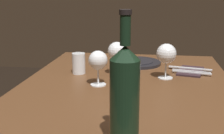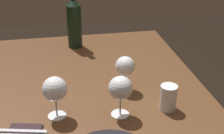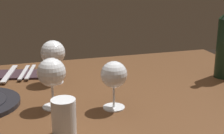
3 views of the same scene
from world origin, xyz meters
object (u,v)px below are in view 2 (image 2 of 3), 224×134
Objects in this scene: wine_glass_right at (55,90)px; wine_glass_centre at (120,89)px; wine_glass_left at (125,67)px; fork_outer at (20,131)px; water_tumbler at (168,99)px; wine_bottle at (74,22)px.

wine_glass_centre is at bearing 81.88° from wine_glass_right.
fork_outer is (0.22, -0.40, -0.09)m from wine_glass_left.
wine_glass_right is 0.23m from wine_glass_centre.
water_tumbler is at bearing 36.73° from wine_glass_left.
wine_bottle is (-0.67, -0.10, 0.03)m from wine_glass_centre.
wine_glass_right is at bearing 121.98° from fork_outer.
wine_glass_centre is 0.87× the size of fork_outer.
wine_glass_right is 0.65m from wine_bottle.
wine_glass_left is 0.43× the size of wine_bottle.
wine_bottle is 0.73m from water_tumbler.
wine_glass_left is 0.47m from fork_outer.
wine_glass_left is at bearing 116.84° from wine_glass_right.
fork_outer is (0.05, -0.53, -0.03)m from water_tumbler.
wine_glass_right is at bearing -98.12° from wine_glass_centre.
wine_glass_left is 0.93× the size of wine_glass_right.
wine_glass_left is at bearing 118.47° from fork_outer.
wine_glass_right is 0.41m from water_tumbler.
wine_glass_right is 0.18m from fork_outer.
wine_bottle is at bearing 161.05° from fork_outer.
fork_outer is at bearing -18.95° from wine_bottle.
wine_glass_left reaches higher than water_tumbler.
wine_glass_centre is at bearing -88.19° from water_tumbler.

